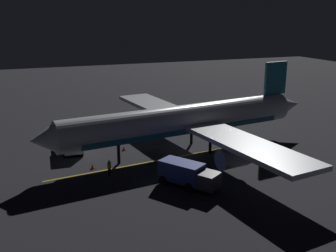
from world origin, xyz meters
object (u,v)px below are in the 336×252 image
Objects in this scene: airliner at (188,121)px; traffic_cone_under_wing at (135,134)px; baggage_truck at (71,142)px; traffic_cone_near_right at (92,167)px; traffic_cone_near_left at (124,148)px; catering_truck at (187,174)px; ground_crew_worker at (109,168)px.

airliner is 10.23m from traffic_cone_under_wing.
traffic_cone_near_right is (-6.80, -1.27, -0.90)m from baggage_truck.
traffic_cone_near_left is (3.07, 7.32, -3.63)m from airliner.
catering_truck is 11.22m from traffic_cone_near_right.
baggage_truck is 6.51m from traffic_cone_near_left.
traffic_cone_near_right is 1.00× the size of traffic_cone_under_wing.
baggage_truck is at bearing 15.12° from ground_crew_worker.
catering_truck is 8.42m from ground_crew_worker.
traffic_cone_near_left is (-2.02, -6.12, -0.90)m from baggage_truck.
traffic_cone_near_right is at bearing 97.97° from airliner.
baggage_truck is 1.00× the size of catering_truck.
airliner is 14.63m from baggage_truck.
catering_truck is at bearing -166.75° from traffic_cone_near_left.
ground_crew_worker is 8.29m from traffic_cone_near_left.
catering_truck is 11.44× the size of traffic_cone_near_left.
traffic_cone_near_left is 6.80m from traffic_cone_near_right.
traffic_cone_near_left is (7.46, -3.56, -0.64)m from ground_crew_worker.
traffic_cone_near_left is at bearing -25.49° from ground_crew_worker.
catering_truck reaches higher than traffic_cone_near_right.
traffic_cone_near_left is 1.00× the size of traffic_cone_near_right.
catering_truck is 3.62× the size of ground_crew_worker.
airliner is at bearing -112.76° from traffic_cone_near_left.
airliner is 5.99× the size of catering_truck.
ground_crew_worker reaches higher than traffic_cone_near_right.
ground_crew_worker is (-9.48, -2.56, -0.27)m from baggage_truck.
airliner is 21.67× the size of ground_crew_worker.
catering_truck is 11.44× the size of traffic_cone_near_right.
traffic_cone_near_right is (2.69, 1.29, -0.64)m from ground_crew_worker.
traffic_cone_near_left is 1.00× the size of traffic_cone_under_wing.
traffic_cone_near_left is at bearing -45.42° from traffic_cone_near_right.
catering_truck is (-9.66, 4.32, -2.64)m from airliner.
traffic_cone_near_right is (-4.78, 4.85, 0.00)m from traffic_cone_near_left.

